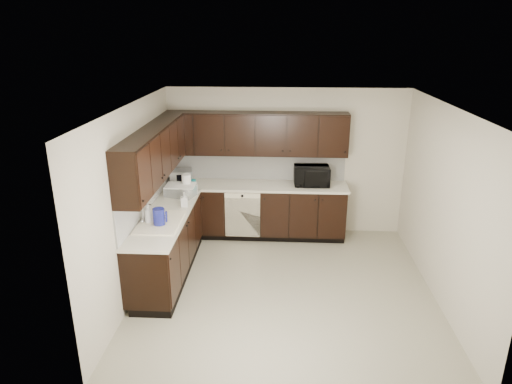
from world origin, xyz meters
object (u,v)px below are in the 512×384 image
(storage_bin, at_px, (181,191))
(microwave, at_px, (312,176))
(blue_pitcher, at_px, (159,217))
(sink, at_px, (160,227))
(toaster_oven, at_px, (181,177))

(storage_bin, bearing_deg, microwave, 17.35)
(microwave, xyz_separation_m, blue_pitcher, (-2.09, -1.81, -0.04))
(sink, xyz_separation_m, blue_pitcher, (0.02, -0.08, 0.18))
(microwave, height_order, blue_pitcher, microwave)
(microwave, height_order, toaster_oven, microwave)
(sink, height_order, microwave, microwave)
(sink, bearing_deg, storage_bin, 87.25)
(microwave, distance_m, storage_bin, 2.15)
(microwave, relative_size, blue_pitcher, 2.41)
(toaster_oven, relative_size, storage_bin, 0.85)
(toaster_oven, distance_m, storage_bin, 0.63)
(sink, relative_size, toaster_oven, 2.23)
(sink, distance_m, microwave, 2.73)
(toaster_oven, xyz_separation_m, storage_bin, (0.12, -0.61, -0.03))
(toaster_oven, distance_m, blue_pitcher, 1.78)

